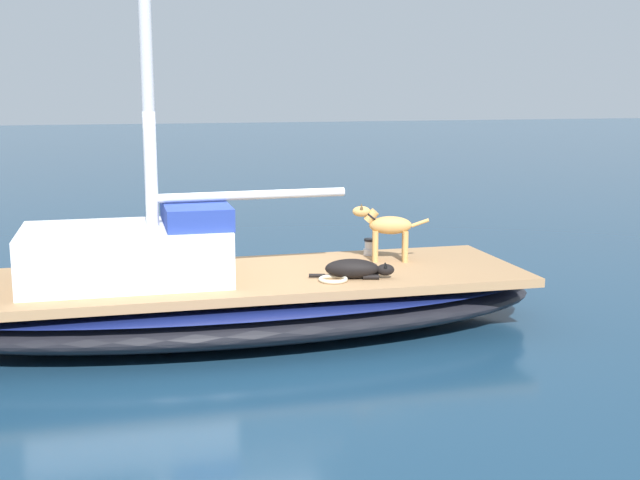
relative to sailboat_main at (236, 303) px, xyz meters
name	(u,v)px	position (x,y,z in m)	size (l,w,h in m)	color
ground_plane	(237,331)	(0.00, 0.00, -0.34)	(120.00, 120.00, 0.00)	navy
sailboat_main	(236,303)	(0.00, 0.00, 0.00)	(2.86, 7.35, 0.66)	black
mast_main	(160,0)	(0.04, 0.74, 3.31)	(0.14, 2.27, 6.68)	silver
cabin_house	(134,250)	(0.06, 1.12, 0.67)	(1.50, 2.28, 0.84)	silver
dog_tan	(387,227)	(0.22, -1.92, 0.75)	(0.40, 0.91, 0.70)	tan
dog_black	(355,269)	(-0.55, -1.24, 0.43)	(0.44, 0.93, 0.22)	black
deck_winch	(370,247)	(0.63, -1.85, 0.42)	(0.16, 0.16, 0.21)	#B7B7BC
coiled_rope	(333,279)	(-0.61, -0.97, 0.35)	(0.32, 0.32, 0.04)	beige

